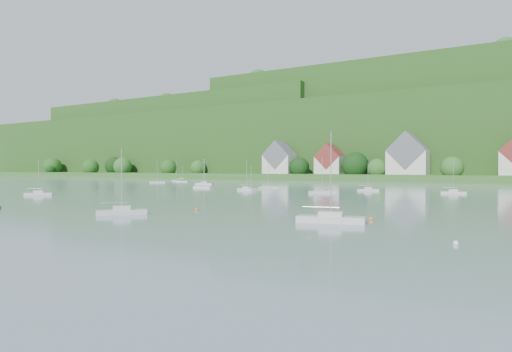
# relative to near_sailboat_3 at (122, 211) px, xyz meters

# --- Properties ---
(far_shore_strip) EXTENTS (600.00, 60.00, 3.00)m
(far_shore_strip) POSITION_rel_near_sailboat_3_xyz_m (-3.50, 166.93, 1.07)
(far_shore_strip) COLOR #2C5921
(far_shore_strip) RESTS_ON ground
(forested_ridge) EXTENTS (620.00, 181.22, 69.89)m
(forested_ridge) POSITION_rel_near_sailboat_3_xyz_m (-3.10, 235.50, 22.45)
(forested_ridge) COLOR #194115
(forested_ridge) RESTS_ON ground
(village_building_0) EXTENTS (14.00, 10.40, 16.00)m
(village_building_0) POSITION_rel_near_sailboat_3_xyz_m (-58.50, 153.93, 9.08)
(village_building_0) COLOR beige
(village_building_0) RESTS_ON far_shore_strip
(village_building_1) EXTENTS (12.00, 9.36, 14.00)m
(village_building_1) POSITION_rel_near_sailboat_3_xyz_m (-33.50, 155.93, 8.32)
(village_building_1) COLOR beige
(village_building_1) RESTS_ON far_shore_strip
(village_building_2) EXTENTS (16.00, 11.44, 18.00)m
(village_building_2) POSITION_rel_near_sailboat_3_xyz_m (1.50, 154.93, 9.84)
(village_building_2) COLOR beige
(village_building_2) RESTS_ON far_shore_strip
(near_sailboat_3) EXTENTS (5.16, 5.48, 7.94)m
(near_sailboat_3) POSITION_rel_near_sailboat_3_xyz_m (0.00, 0.00, 0.00)
(near_sailboat_3) COLOR silver
(near_sailboat_3) RESTS_ON ground
(near_sailboat_4) EXTENTS (7.21, 3.42, 9.38)m
(near_sailboat_4) POSITION_rel_near_sailboat_3_xyz_m (24.74, 5.18, 0.04)
(near_sailboat_4) COLOR silver
(near_sailboat_4) RESTS_ON ground
(near_sailboat_6) EXTENTS (5.13, 4.66, 7.33)m
(near_sailboat_6) POSITION_rel_near_sailboat_3_xyz_m (-44.29, 18.51, -0.02)
(near_sailboat_6) COLOR silver
(near_sailboat_6) RESTS_ON ground
(mooring_buoy_1) EXTENTS (0.42, 0.42, 0.42)m
(mooring_buoy_1) POSITION_rel_near_sailboat_3_xyz_m (23.21, 6.05, -0.43)
(mooring_buoy_1) COLOR white
(mooring_buoy_1) RESTS_ON ground
(mooring_buoy_2) EXTENTS (0.48, 0.48, 0.48)m
(mooring_buoy_2) POSITION_rel_near_sailboat_3_xyz_m (27.70, 9.52, -0.43)
(mooring_buoy_2) COLOR orange
(mooring_buoy_2) RESTS_ON ground
(mooring_buoy_3) EXTENTS (0.46, 0.46, 0.46)m
(mooring_buoy_3) POSITION_rel_near_sailboat_3_xyz_m (4.46, 8.90, -0.43)
(mooring_buoy_3) COLOR orange
(mooring_buoy_3) RESTS_ON ground
(mooring_buoy_4) EXTENTS (0.41, 0.41, 0.41)m
(mooring_buoy_4) POSITION_rel_near_sailboat_3_xyz_m (37.43, -2.62, -0.43)
(mooring_buoy_4) COLOR white
(mooring_buoy_4) RESTS_ON ground
(far_sailboat_cluster) EXTENTS (184.73, 64.53, 8.71)m
(far_sailboat_cluster) POSITION_rel_near_sailboat_3_xyz_m (6.02, 83.60, -0.06)
(far_sailboat_cluster) COLOR silver
(far_sailboat_cluster) RESTS_ON ground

